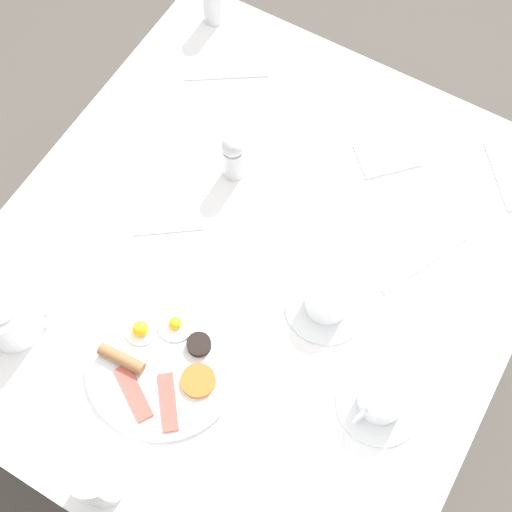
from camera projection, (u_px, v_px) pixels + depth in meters
ground_plane at (256, 365)px, 2.06m from camera, size 8.00×8.00×0.00m
table at (256, 274)px, 1.45m from camera, size 1.01×1.12×0.73m
breakfast_plate at (163, 362)px, 1.30m from camera, size 0.29×0.29×0.04m
teapot_near at (7, 315)px, 1.29m from camera, size 0.12×0.18×0.13m
teacup_with_saucer_left at (327, 301)px, 1.33m from camera, size 0.16×0.16×0.07m
teacup_with_saucer_right at (381, 400)px, 1.25m from camera, size 0.16×0.16×0.07m
water_glass_short at (97, 478)px, 1.16m from camera, size 0.08×0.08×0.13m
salt_grinder at (233, 156)px, 1.42m from camera, size 0.05×0.05×0.12m
napkin_folded at (388, 155)px, 1.49m from camera, size 0.15×0.15×0.01m
fork_by_plate at (227, 76)px, 1.58m from camera, size 0.16×0.12×0.00m
knife_by_plate at (427, 261)px, 1.39m from camera, size 0.11×0.21×0.00m
spoon_for_tea at (169, 230)px, 1.42m from camera, size 0.12×0.09×0.00m
fork_spare at (498, 175)px, 1.47m from camera, size 0.12×0.14×0.00m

